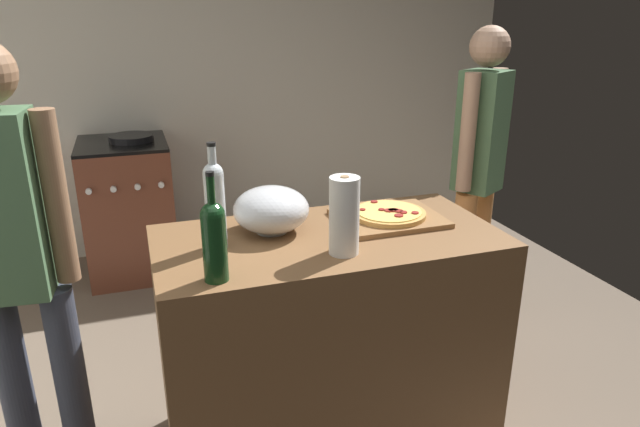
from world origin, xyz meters
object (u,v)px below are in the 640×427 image
at_px(mixing_bowl, 271,210).
at_px(wine_bottle_clear, 214,238).
at_px(paper_towel_roll, 344,216).
at_px(wine_bottle_green, 215,202).
at_px(person_in_stripes, 19,260).
at_px(stove, 129,208).
at_px(person_in_red, 478,167).
at_px(pizza, 389,213).

distance_m(mixing_bowl, wine_bottle_clear, 0.43).
height_order(paper_towel_roll, wine_bottle_clear, wine_bottle_clear).
height_order(paper_towel_roll, wine_bottle_green, wine_bottle_green).
height_order(wine_bottle_clear, person_in_stripes, person_in_stripes).
xyz_separation_m(stove, person_in_stripes, (-0.32, -1.84, 0.46)).
bearing_deg(wine_bottle_clear, person_in_stripes, 150.61).
relative_size(mixing_bowl, paper_towel_roll, 1.03).
relative_size(wine_bottle_clear, person_in_stripes, 0.21).
bearing_deg(person_in_red, pizza, -144.98).
xyz_separation_m(wine_bottle_green, wine_bottle_clear, (-0.04, -0.25, -0.03)).
bearing_deg(person_in_red, person_in_stripes, -166.47).
xyz_separation_m(mixing_bowl, stove, (-0.52, 1.84, -0.54)).
distance_m(pizza, wine_bottle_green, 0.69).
relative_size(paper_towel_roll, stove, 0.29).
xyz_separation_m(paper_towel_roll, person_in_red, (1.03, 0.76, -0.12)).
bearing_deg(paper_towel_roll, person_in_red, 36.48).
bearing_deg(person_in_red, paper_towel_roll, -143.52).
relative_size(wine_bottle_clear, stove, 0.37).
height_order(paper_towel_roll, person_in_red, person_in_red).
distance_m(mixing_bowl, person_in_red, 1.31).
height_order(wine_bottle_green, person_in_red, person_in_red).
height_order(pizza, person_in_stripes, person_in_stripes).
xyz_separation_m(paper_towel_roll, wine_bottle_green, (-0.40, 0.18, 0.03)).
distance_m(pizza, wine_bottle_clear, 0.79).
relative_size(mixing_bowl, person_in_stripes, 0.17).
distance_m(pizza, mixing_bowl, 0.47).
bearing_deg(pizza, stove, 117.76).
distance_m(paper_towel_roll, stove, 2.30).
relative_size(mixing_bowl, stove, 0.30).
xyz_separation_m(pizza, person_in_red, (0.76, 0.53, -0.01)).
xyz_separation_m(wine_bottle_green, stove, (-0.31, 1.92, -0.62)).
bearing_deg(stove, wine_bottle_clear, -83.00).
bearing_deg(mixing_bowl, stove, 105.93).
height_order(mixing_bowl, paper_towel_roll, paper_towel_roll).
height_order(pizza, person_in_red, person_in_red).
bearing_deg(wine_bottle_clear, wine_bottle_green, 80.36).
bearing_deg(wine_bottle_green, person_in_red, 22.09).
distance_m(pizza, paper_towel_roll, 0.38).
bearing_deg(paper_towel_roll, stove, 108.55).
bearing_deg(wine_bottle_green, paper_towel_roll, -24.73).
relative_size(pizza, wine_bottle_green, 0.78).
height_order(mixing_bowl, wine_bottle_green, wine_bottle_green).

